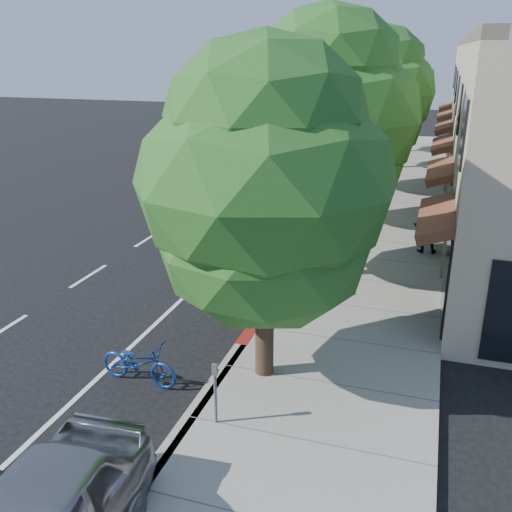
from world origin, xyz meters
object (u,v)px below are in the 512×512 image
at_px(street_tree_1, 326,122).
at_px(street_tree_5, 397,80).
at_px(street_tree_2, 356,124).
at_px(cyclist, 268,264).
at_px(white_pickup, 307,174).
at_px(street_tree_4, 388,86).
at_px(dark_sedan, 302,180).
at_px(silver_suv, 266,213).
at_px(dark_suv_far, 341,145).
at_px(bicycle, 139,363).
at_px(street_tree_0, 265,187).
at_px(street_tree_3, 375,95).
at_px(pedestrian, 426,227).

relative_size(street_tree_1, street_tree_5, 1.03).
distance_m(street_tree_2, cyclist, 8.20).
relative_size(cyclist, white_pickup, 0.31).
relative_size(street_tree_4, dark_sedan, 1.68).
xyz_separation_m(silver_suv, dark_suv_far, (-0.10, 17.71, -0.09)).
distance_m(white_pickup, dark_suv_far, 10.09).
relative_size(street_tree_2, dark_sedan, 1.50).
distance_m(bicycle, silver_suv, 11.01).
xyz_separation_m(street_tree_0, dark_suv_far, (-3.10, 27.71, -3.54)).
height_order(street_tree_3, silver_suv, street_tree_3).
relative_size(street_tree_1, bicycle, 4.41).
height_order(street_tree_3, street_tree_4, street_tree_3).
bearing_deg(white_pickup, pedestrian, -46.93).
distance_m(street_tree_5, pedestrian, 21.31).
bearing_deg(street_tree_0, street_tree_3, 90.00).
relative_size(cyclist, dark_suv_far, 0.40).
bearing_deg(pedestrian, white_pickup, -58.37).
relative_size(street_tree_4, pedestrian, 4.34).
xyz_separation_m(street_tree_5, dark_sedan, (-3.10, -13.50, -4.11)).
height_order(street_tree_2, pedestrian, street_tree_2).
height_order(street_tree_3, dark_suv_far, street_tree_3).
height_order(dark_sedan, white_pickup, white_pickup).
bearing_deg(street_tree_5, street_tree_4, -90.00).
bearing_deg(street_tree_4, silver_suv, -102.08).
height_order(silver_suv, pedestrian, pedestrian).
distance_m(street_tree_4, silver_suv, 14.87).
distance_m(street_tree_5, white_pickup, 13.39).
xyz_separation_m(street_tree_1, silver_suv, (-3.00, 3.99, -4.03)).
distance_m(street_tree_4, bicycle, 25.50).
distance_m(street_tree_1, cyclist, 4.43).
distance_m(street_tree_2, dark_suv_far, 16.35).
height_order(street_tree_3, street_tree_5, street_tree_3).
distance_m(cyclist, dark_suv_far, 23.21).
bearing_deg(street_tree_2, dark_sedan, 124.56).
bearing_deg(street_tree_4, street_tree_2, -90.00).
bearing_deg(white_pickup, cyclist, -75.21).
bearing_deg(cyclist, white_pickup, -11.13).
distance_m(street_tree_1, street_tree_4, 18.00).
bearing_deg(white_pickup, street_tree_3, 13.89).
height_order(street_tree_5, dark_suv_far, street_tree_5).
bearing_deg(street_tree_1, street_tree_3, 90.00).
distance_m(dark_sedan, white_pickup, 1.12).
relative_size(street_tree_0, white_pickup, 1.28).
xyz_separation_m(cyclist, silver_suv, (-1.71, 5.42, -0.04)).
relative_size(street_tree_1, cyclist, 4.56).
bearing_deg(street_tree_1, pedestrian, 47.18).
bearing_deg(dark_sedan, pedestrian, -45.70).
xyz_separation_m(street_tree_4, dark_sedan, (-3.10, -7.50, -4.07)).
bearing_deg(silver_suv, cyclist, -68.79).
relative_size(street_tree_0, pedestrian, 4.10).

